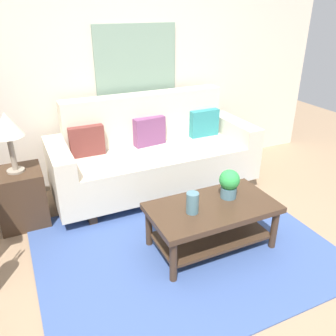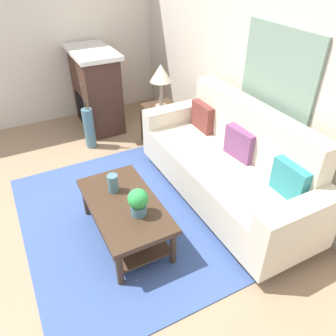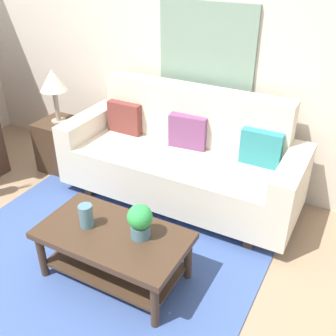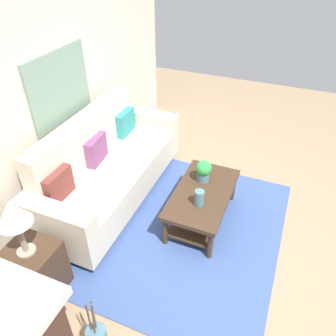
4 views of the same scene
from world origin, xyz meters
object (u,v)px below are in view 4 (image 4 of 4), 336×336
(table_lamp, at_px, (13,215))
(throw_pillow_maroon, at_px, (58,185))
(tabletop_vase, at_px, (199,198))
(throw_pillow_teal, at_px, (125,123))
(throw_pillow_plum, at_px, (96,150))
(side_table, at_px, (35,272))
(couch, at_px, (107,169))
(coffee_table, at_px, (202,200))
(potted_plant_tabletop, at_px, (204,170))
(framed_painting, at_px, (60,87))

(table_lamp, bearing_deg, throw_pillow_maroon, 15.49)
(tabletop_vase, bearing_deg, throw_pillow_teal, 56.72)
(throw_pillow_plum, xyz_separation_m, tabletop_vase, (-0.17, -1.34, -0.16))
(side_table, xyz_separation_m, table_lamp, (0.00, 0.00, 0.71))
(couch, relative_size, throw_pillow_teal, 6.30)
(throw_pillow_maroon, height_order, coffee_table, throw_pillow_maroon)
(potted_plant_tabletop, height_order, framed_painting, framed_painting)
(coffee_table, xyz_separation_m, framed_painting, (-0.04, 1.66, 1.09))
(throw_pillow_maroon, relative_size, table_lamp, 0.63)
(couch, relative_size, side_table, 4.05)
(tabletop_vase, distance_m, table_lamp, 1.77)
(throw_pillow_teal, xyz_separation_m, side_table, (-2.14, -0.20, -0.40))
(throw_pillow_teal, xyz_separation_m, tabletop_vase, (-0.88, -1.34, -0.16))
(coffee_table, distance_m, side_table, 1.85)
(framed_painting, bearing_deg, table_lamp, -159.30)
(throw_pillow_teal, height_order, side_table, throw_pillow_teal)
(couch, relative_size, coffee_table, 2.06)
(throw_pillow_teal, distance_m, tabletop_vase, 1.61)
(throw_pillow_teal, bearing_deg, framed_painting, 154.32)
(throw_pillow_teal, bearing_deg, coffee_table, -116.93)
(throw_pillow_plum, height_order, side_table, throw_pillow_plum)
(throw_pillow_plum, height_order, table_lamp, table_lamp)
(side_table, xyz_separation_m, framed_painting, (1.43, 0.54, 1.12))
(potted_plant_tabletop, bearing_deg, throw_pillow_plum, 100.72)
(table_lamp, bearing_deg, coffee_table, -37.23)
(side_table, distance_m, table_lamp, 0.71)
(throw_pillow_plum, height_order, coffee_table, throw_pillow_plum)
(framed_painting, bearing_deg, throw_pillow_teal, -25.68)
(throw_pillow_teal, relative_size, coffee_table, 0.33)
(tabletop_vase, distance_m, potted_plant_tabletop, 0.42)
(throw_pillow_plum, distance_m, table_lamp, 1.48)
(couch, distance_m, throw_pillow_plum, 0.28)
(couch, xyz_separation_m, coffee_table, (0.04, -1.19, -0.12))
(throw_pillow_maroon, xyz_separation_m, throw_pillow_plum, (0.71, 0.00, 0.00))
(throw_pillow_teal, distance_m, coffee_table, 1.52)
(couch, bearing_deg, throw_pillow_teal, 10.03)
(potted_plant_tabletop, height_order, side_table, potted_plant_tabletop)
(throw_pillow_teal, bearing_deg, throw_pillow_maroon, 180.00)
(coffee_table, bearing_deg, side_table, 142.77)
(tabletop_vase, relative_size, side_table, 0.32)
(throw_pillow_plum, xyz_separation_m, framed_painting, (0.00, 0.34, 0.72))
(couch, relative_size, throw_pillow_maroon, 6.30)
(throw_pillow_maroon, bearing_deg, framed_painting, 25.68)
(tabletop_vase, xyz_separation_m, potted_plant_tabletop, (0.41, 0.08, 0.05))
(coffee_table, distance_m, framed_painting, 1.99)
(side_table, bearing_deg, throw_pillow_plum, 7.97)
(coffee_table, bearing_deg, throw_pillow_teal, 63.07)
(throw_pillow_plum, relative_size, table_lamp, 0.63)
(throw_pillow_plum, bearing_deg, framed_painting, 90.00)
(tabletop_vase, bearing_deg, throw_pillow_maroon, 111.86)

